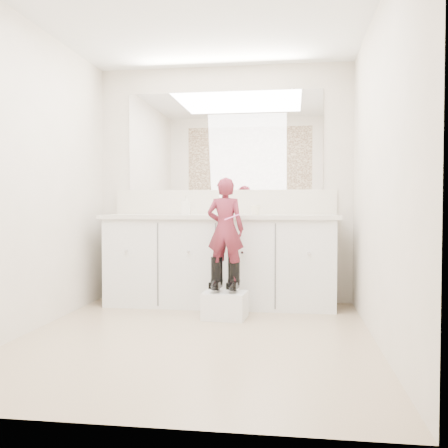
# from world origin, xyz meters

# --- Properties ---
(floor) EXTENTS (3.00, 3.00, 0.00)m
(floor) POSITION_xyz_m (0.00, 0.00, 0.00)
(floor) COLOR #927D5F
(floor) RESTS_ON ground
(ceiling) EXTENTS (3.00, 3.00, 0.00)m
(ceiling) POSITION_xyz_m (0.00, 0.00, 2.40)
(ceiling) COLOR white
(ceiling) RESTS_ON wall_back
(wall_back) EXTENTS (2.60, 0.00, 2.60)m
(wall_back) POSITION_xyz_m (0.00, 1.50, 1.20)
(wall_back) COLOR beige
(wall_back) RESTS_ON floor
(wall_front) EXTENTS (2.60, 0.00, 2.60)m
(wall_front) POSITION_xyz_m (0.00, -1.50, 1.20)
(wall_front) COLOR beige
(wall_front) RESTS_ON floor
(wall_left) EXTENTS (0.00, 3.00, 3.00)m
(wall_left) POSITION_xyz_m (-1.30, 0.00, 1.20)
(wall_left) COLOR beige
(wall_left) RESTS_ON floor
(wall_right) EXTENTS (0.00, 3.00, 3.00)m
(wall_right) POSITION_xyz_m (1.30, 0.00, 1.20)
(wall_right) COLOR beige
(wall_right) RESTS_ON floor
(vanity_cabinet) EXTENTS (2.20, 0.55, 0.85)m
(vanity_cabinet) POSITION_xyz_m (0.00, 1.23, 0.42)
(vanity_cabinet) COLOR silver
(vanity_cabinet) RESTS_ON floor
(countertop) EXTENTS (2.28, 0.58, 0.04)m
(countertop) POSITION_xyz_m (0.00, 1.21, 0.87)
(countertop) COLOR beige
(countertop) RESTS_ON vanity_cabinet
(backsplash) EXTENTS (2.28, 0.03, 0.25)m
(backsplash) POSITION_xyz_m (0.00, 1.49, 1.02)
(backsplash) COLOR beige
(backsplash) RESTS_ON countertop
(mirror) EXTENTS (2.00, 0.02, 1.00)m
(mirror) POSITION_xyz_m (0.00, 1.49, 1.64)
(mirror) COLOR white
(mirror) RESTS_ON wall_back
(dot_panel) EXTENTS (2.00, 0.01, 1.20)m
(dot_panel) POSITION_xyz_m (0.00, -1.49, 1.65)
(dot_panel) COLOR #472819
(dot_panel) RESTS_ON wall_front
(faucet) EXTENTS (0.08, 0.08, 0.10)m
(faucet) POSITION_xyz_m (0.00, 1.38, 0.94)
(faucet) COLOR silver
(faucet) RESTS_ON countertop
(cup) EXTENTS (0.12, 0.12, 0.09)m
(cup) POSITION_xyz_m (0.35, 1.22, 0.94)
(cup) COLOR #F1E5C1
(cup) RESTS_ON countertop
(soap_bottle) EXTENTS (0.09, 0.09, 0.19)m
(soap_bottle) POSITION_xyz_m (-0.34, 1.23, 0.99)
(soap_bottle) COLOR silver
(soap_bottle) RESTS_ON countertop
(step_stool) EXTENTS (0.39, 0.33, 0.23)m
(step_stool) POSITION_xyz_m (0.13, 0.66, 0.12)
(step_stool) COLOR silver
(step_stool) RESTS_ON floor
(boot_left) EXTENTS (0.13, 0.21, 0.30)m
(boot_left) POSITION_xyz_m (0.05, 0.68, 0.38)
(boot_left) COLOR black
(boot_left) RESTS_ON step_stool
(boot_right) EXTENTS (0.13, 0.21, 0.30)m
(boot_right) POSITION_xyz_m (0.20, 0.68, 0.38)
(boot_right) COLOR black
(boot_right) RESTS_ON step_stool
(toddler) EXTENTS (0.34, 0.24, 0.89)m
(toddler) POSITION_xyz_m (0.13, 0.68, 0.78)
(toddler) COLOR #9C3048
(toddler) RESTS_ON step_stool
(toothbrush) EXTENTS (0.14, 0.02, 0.06)m
(toothbrush) POSITION_xyz_m (0.20, 0.60, 0.88)
(toothbrush) COLOR #F760BE
(toothbrush) RESTS_ON toddler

